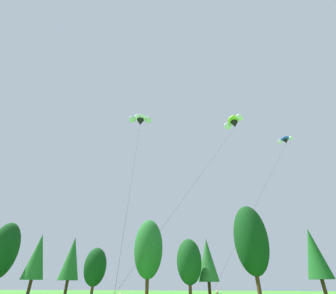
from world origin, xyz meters
TOP-DOWN VIEW (x-y plane):
  - treeline_tree_a at (-39.73, 47.78)m, footprint 5.54×5.54m
  - treeline_tree_b at (-32.13, 48.41)m, footprint 4.10×4.10m
  - treeline_tree_c at (-26.55, 51.93)m, footprint 4.05×4.05m
  - treeline_tree_d at (-18.91, 47.52)m, footprint 4.04×4.04m
  - treeline_tree_e at (-9.25, 49.14)m, footprint 5.45×5.45m
  - treeline_tree_f at (-1.31, 47.11)m, footprint 4.33×4.33m
  - treeline_tree_g at (1.82, 49.95)m, footprint 3.77×3.77m
  - treeline_tree_h at (9.86, 48.07)m, footprint 5.88×5.88m
  - treeline_tree_i at (20.77, 50.92)m, footprint 4.07×4.07m
  - parafoil_kite_high_white at (-4.45, 23.55)m, footprint 3.31×8.91m
  - parafoil_kite_mid_blue_white at (17.28, 39.69)m, footprint 15.99×16.23m
  - parafoil_kite_far_lime_white at (7.93, 32.75)m, footprint 12.10×19.13m

SIDE VIEW (x-z plane):
  - treeline_tree_d at x=-18.91m, z-range 0.87..9.17m
  - treeline_tree_f at x=-1.31m, z-range 0.98..10.34m
  - treeline_tree_g at x=1.82m, z-range 1.24..11.10m
  - treeline_tree_c at x=-26.55m, z-range 1.41..12.55m
  - treeline_tree_i at x=20.77m, z-range 1.42..12.62m
  - treeline_tree_b at x=-32.13m, z-range 1.44..12.79m
  - treeline_tree_e at x=-9.25m, z-range 1.43..14.96m
  - treeline_tree_a at x=-39.73m, z-range 1.46..15.31m
  - treeline_tree_h at x=9.86m, z-range 1.59..16.71m
  - parafoil_kite_high_white at x=-4.45m, z-range 10.17..28.78m
  - parafoil_kite_mid_blue_white at x=17.28m, z-range 12.55..35.86m
  - parafoil_kite_far_lime_white at x=7.93m, z-range 12.45..36.18m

